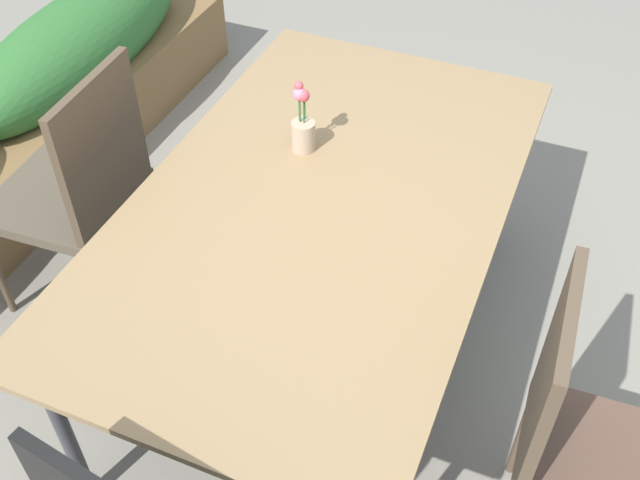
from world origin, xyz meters
name	(u,v)px	position (x,y,z in m)	size (l,w,h in m)	color
ground_plane	(338,353)	(0.00, 0.00, 0.00)	(12.00, 12.00, 0.00)	gray
dining_table	(320,210)	(0.01, 0.08, 0.67)	(1.84, 1.08, 0.71)	#8C704C
chair_far_side	(80,183)	(-0.06, 0.95, 0.55)	(0.49, 0.49, 0.98)	brown
chair_near_left	(578,440)	(-0.41, -0.80, 0.54)	(0.45, 0.45, 0.99)	brown
flower_vase	(303,126)	(0.22, 0.22, 0.80)	(0.08, 0.08, 0.25)	tan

